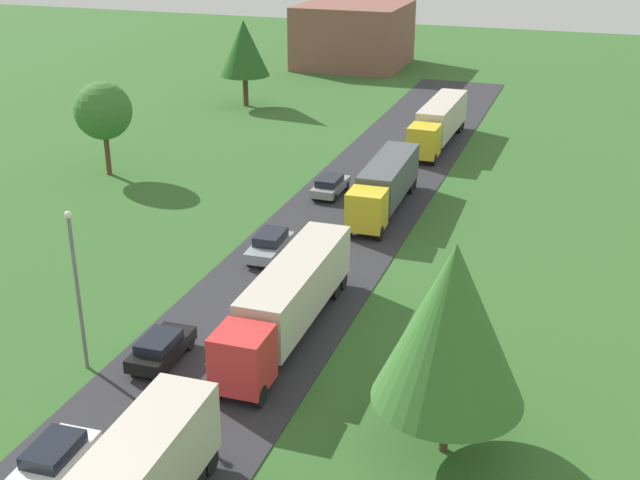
{
  "coord_description": "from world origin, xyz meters",
  "views": [
    {
      "loc": [
        16.03,
        -5.91,
        21.21
      ],
      "look_at": [
        1.45,
        36.54,
        2.33
      ],
      "focal_mm": 46.32,
      "sensor_mm": 36.0,
      "label": 1
    }
  ],
  "objects_px": {
    "lamppost_second": "(77,283)",
    "truck_third": "(385,183)",
    "car_second": "(53,462)",
    "car_third": "(161,348)",
    "tree_birch": "(244,48)",
    "car_fifth": "(330,185)",
    "car_fourth": "(270,245)",
    "truck_fourth": "(439,121)",
    "tree_elm": "(452,324)",
    "tree_oak": "(103,111)",
    "truck_second": "(289,298)",
    "distant_building": "(353,35)"
  },
  "relations": [
    {
      "from": "tree_elm",
      "to": "tree_birch",
      "type": "bearing_deg",
      "value": 121.27
    },
    {
      "from": "car_third",
      "to": "tree_birch",
      "type": "height_order",
      "value": "tree_birch"
    },
    {
      "from": "car_second",
      "to": "lamppost_second",
      "type": "distance_m",
      "value": 9.14
    },
    {
      "from": "tree_oak",
      "to": "distant_building",
      "type": "bearing_deg",
      "value": 83.94
    },
    {
      "from": "truck_fourth",
      "to": "tree_oak",
      "type": "xyz_separation_m",
      "value": [
        -23.7,
        -17.33,
        3.11
      ]
    },
    {
      "from": "truck_fourth",
      "to": "distant_building",
      "type": "height_order",
      "value": "distant_building"
    },
    {
      "from": "lamppost_second",
      "to": "tree_oak",
      "type": "relative_size",
      "value": 1.07
    },
    {
      "from": "truck_fourth",
      "to": "car_fifth",
      "type": "xyz_separation_m",
      "value": [
        -4.98,
        -16.34,
        -1.34
      ]
    },
    {
      "from": "car_second",
      "to": "tree_oak",
      "type": "relative_size",
      "value": 0.57
    },
    {
      "from": "car_fourth",
      "to": "tree_elm",
      "type": "xyz_separation_m",
      "value": [
        14.14,
        -15.83,
        5.03
      ]
    },
    {
      "from": "truck_fourth",
      "to": "car_fourth",
      "type": "bearing_deg",
      "value": -99.78
    },
    {
      "from": "car_fourth",
      "to": "tree_oak",
      "type": "bearing_deg",
      "value": 149.05
    },
    {
      "from": "tree_oak",
      "to": "car_fifth",
      "type": "bearing_deg",
      "value": 3.02
    },
    {
      "from": "truck_third",
      "to": "tree_elm",
      "type": "distance_m",
      "value": 28.32
    },
    {
      "from": "tree_elm",
      "to": "car_second",
      "type": "bearing_deg",
      "value": -154.17
    },
    {
      "from": "truck_fourth",
      "to": "car_fifth",
      "type": "distance_m",
      "value": 17.14
    },
    {
      "from": "car_fourth",
      "to": "tree_elm",
      "type": "height_order",
      "value": "tree_elm"
    },
    {
      "from": "truck_fourth",
      "to": "car_second",
      "type": "height_order",
      "value": "truck_fourth"
    },
    {
      "from": "tree_oak",
      "to": "tree_elm",
      "type": "distance_m",
      "value": 42.63
    },
    {
      "from": "car_fourth",
      "to": "tree_birch",
      "type": "height_order",
      "value": "tree_birch"
    },
    {
      "from": "car_second",
      "to": "car_third",
      "type": "height_order",
      "value": "car_second"
    },
    {
      "from": "truck_third",
      "to": "lamppost_second",
      "type": "relative_size",
      "value": 1.52
    },
    {
      "from": "truck_fourth",
      "to": "car_third",
      "type": "relative_size",
      "value": 3.28
    },
    {
      "from": "car_fourth",
      "to": "tree_birch",
      "type": "xyz_separation_m",
      "value": [
        -17.74,
        36.68,
        5.29
      ]
    },
    {
      "from": "truck_fourth",
      "to": "car_fourth",
      "type": "distance_m",
      "value": 29.03
    },
    {
      "from": "tree_birch",
      "to": "tree_oak",
      "type": "bearing_deg",
      "value": -92.32
    },
    {
      "from": "truck_second",
      "to": "tree_oak",
      "type": "height_order",
      "value": "tree_oak"
    },
    {
      "from": "truck_second",
      "to": "distant_building",
      "type": "relative_size",
      "value": 1.03
    },
    {
      "from": "car_fifth",
      "to": "lamppost_second",
      "type": "height_order",
      "value": "lamppost_second"
    },
    {
      "from": "car_second",
      "to": "truck_third",
      "type": "bearing_deg",
      "value": 82.22
    },
    {
      "from": "truck_third",
      "to": "car_third",
      "type": "distance_m",
      "value": 24.54
    },
    {
      "from": "car_second",
      "to": "tree_oak",
      "type": "bearing_deg",
      "value": 119.13
    },
    {
      "from": "truck_fourth",
      "to": "car_third",
      "type": "xyz_separation_m",
      "value": [
        -5.18,
        -42.03,
        -1.34
      ]
    },
    {
      "from": "car_third",
      "to": "tree_birch",
      "type": "bearing_deg",
      "value": 109.24
    },
    {
      "from": "truck_fourth",
      "to": "tree_elm",
      "type": "height_order",
      "value": "tree_elm"
    },
    {
      "from": "car_fourth",
      "to": "tree_oak",
      "type": "distance_m",
      "value": 22.33
    },
    {
      "from": "truck_second",
      "to": "distant_building",
      "type": "height_order",
      "value": "distant_building"
    },
    {
      "from": "truck_third",
      "to": "car_fourth",
      "type": "bearing_deg",
      "value": -113.7
    },
    {
      "from": "car_third",
      "to": "distant_building",
      "type": "distance_m",
      "value": 76.88
    },
    {
      "from": "lamppost_second",
      "to": "truck_third",
      "type": "bearing_deg",
      "value": 72.46
    },
    {
      "from": "truck_third",
      "to": "car_fifth",
      "type": "distance_m",
      "value": 5.13
    },
    {
      "from": "car_fifth",
      "to": "distant_building",
      "type": "xyz_separation_m",
      "value": [
        -13.31,
        49.99,
        3.18
      ]
    },
    {
      "from": "car_fourth",
      "to": "tree_birch",
      "type": "relative_size",
      "value": 0.49
    },
    {
      "from": "truck_third",
      "to": "lamppost_second",
      "type": "height_order",
      "value": "lamppost_second"
    },
    {
      "from": "truck_fourth",
      "to": "car_third",
      "type": "distance_m",
      "value": 42.37
    },
    {
      "from": "lamppost_second",
      "to": "tree_oak",
      "type": "height_order",
      "value": "lamppost_second"
    },
    {
      "from": "truck_fourth",
      "to": "tree_oak",
      "type": "bearing_deg",
      "value": -143.82
    },
    {
      "from": "car_third",
      "to": "tree_elm",
      "type": "bearing_deg",
      "value": -9.38
    },
    {
      "from": "lamppost_second",
      "to": "distant_building",
      "type": "distance_m",
      "value": 77.91
    },
    {
      "from": "truck_fourth",
      "to": "truck_third",
      "type": "bearing_deg",
      "value": -90.91
    }
  ]
}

